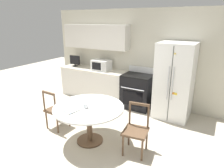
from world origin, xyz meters
The scene contains 12 objects.
ground_plane centered at (0.00, 0.00, 0.00)m, with size 14.00×14.00×0.00m, color beige.
back_wall centered at (-0.30, 2.59, 1.44)m, with size 5.20×0.44×2.60m.
kitchen_counter centered at (-1.16, 2.29, 0.45)m, with size 2.11×0.64×0.90m.
refrigerator centered at (1.26, 2.20, 0.91)m, with size 0.83×0.79×1.83m.
oven_range centered at (0.30, 2.26, 0.47)m, with size 0.78×0.68×1.08m.
microwave centered at (-0.87, 2.28, 1.05)m, with size 0.52×0.38×0.30m.
countertop_tv centered at (-1.88, 2.30, 1.08)m, with size 0.36×0.16×0.34m.
dining_table centered at (0.14, 0.27, 0.62)m, with size 1.34×1.34×0.75m.
dining_chair_left centered at (-0.79, 0.32, 0.43)m, with size 0.44×0.44×0.90m.
dining_chair_right centered at (1.06, 0.42, 0.43)m, with size 0.47×0.47×0.90m.
candle_glass centered at (0.13, 0.19, 0.79)m, with size 0.09×0.09×0.09m.
mail_stack centered at (-0.01, -0.01, 0.76)m, with size 0.31×0.36×0.02m.
Camera 1 is at (2.25, -2.50, 2.31)m, focal length 32.00 mm.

